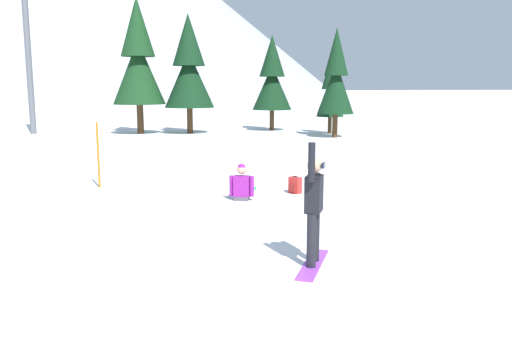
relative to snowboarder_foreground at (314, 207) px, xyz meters
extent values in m
plane|color=white|center=(-3.24, 0.77, -0.95)|extent=(800.00, 800.00, 0.00)
cube|color=#993FD8|center=(0.00, 0.00, -0.94)|extent=(1.06, 1.44, 0.02)
cylinder|color=black|center=(0.09, 0.14, -0.50)|extent=(0.15, 0.15, 0.86)
cylinder|color=black|center=(-0.09, -0.13, -0.50)|extent=(0.15, 0.15, 0.86)
cube|color=black|center=(0.00, 0.00, 0.22)|extent=(0.42, 0.47, 0.58)
cylinder|color=black|center=(0.14, 0.22, 0.22)|extent=(0.11, 0.11, 0.58)
cylinder|color=black|center=(-0.14, -0.22, 0.76)|extent=(0.11, 0.11, 0.60)
sphere|color=tan|center=(0.00, 0.00, 0.67)|extent=(0.24, 0.24, 0.24)
cube|color=black|center=(0.12, -0.07, 0.68)|extent=(0.12, 0.16, 0.08)
cube|color=#4C4C51|center=(0.11, 5.02, -0.90)|extent=(0.44, 0.40, 0.10)
cylinder|color=#4C4C51|center=(0.23, 5.52, -0.88)|extent=(0.46, 0.79, 0.14)
cylinder|color=#4C4C51|center=(0.41, 5.44, -0.88)|extent=(0.46, 0.79, 0.14)
cube|color=#19B259|center=(0.49, 5.84, -0.94)|extent=(0.88, 1.49, 0.02)
cube|color=#8C1E8C|center=(0.11, 5.02, -0.59)|extent=(0.46, 0.39, 0.52)
cylinder|color=#8C1E8C|center=(-0.12, 5.13, -0.59)|extent=(0.11, 0.11, 0.52)
cylinder|color=#8C1E8C|center=(0.35, 4.91, -0.59)|extent=(0.11, 0.11, 0.52)
sphere|color=tan|center=(0.11, 5.02, -0.17)|extent=(0.24, 0.24, 0.24)
sphere|color=#8C1E8C|center=(0.11, 5.02, -0.12)|extent=(0.20, 0.20, 0.20)
cube|color=red|center=(1.72, 5.47, -0.73)|extent=(0.34, 0.38, 0.44)
cube|color=maroon|center=(1.61, 5.40, -0.80)|extent=(0.17, 0.22, 0.20)
cylinder|color=black|center=(1.72, 5.47, -0.49)|extent=(0.08, 0.11, 0.02)
cylinder|color=orange|center=(-3.37, 7.78, -0.02)|extent=(0.06, 0.06, 1.87)
cylinder|color=#472D19|center=(10.07, 21.89, -0.43)|extent=(0.24, 0.24, 1.05)
cone|color=black|center=(10.07, 21.89, 1.21)|extent=(1.67, 1.67, 2.23)
cone|color=black|center=(10.07, 21.89, 2.77)|extent=(1.08, 1.08, 2.05)
cylinder|color=#472D19|center=(9.35, 19.58, -0.28)|extent=(0.31, 0.31, 1.35)
cone|color=black|center=(9.35, 19.58, 1.82)|extent=(2.06, 2.06, 2.86)
cone|color=black|center=(9.35, 19.58, 3.82)|extent=(1.34, 1.34, 2.62)
cylinder|color=#472D19|center=(-1.12, 25.04, -0.05)|extent=(0.41, 0.41, 1.80)
cone|color=#143819|center=(-1.12, 25.04, 2.76)|extent=(3.15, 3.15, 3.83)
cone|color=#143819|center=(-1.12, 25.04, 5.45)|extent=(2.05, 2.05, 3.51)
cylinder|color=#472D19|center=(1.84, 24.44, -0.16)|extent=(0.36, 0.36, 1.59)
cone|color=black|center=(1.84, 24.44, 2.34)|extent=(3.03, 3.03, 3.39)
cone|color=black|center=(1.84, 24.44, 4.71)|extent=(1.97, 1.97, 3.11)
cylinder|color=#472D19|center=(7.41, 25.23, -0.27)|extent=(0.31, 0.31, 1.36)
cone|color=black|center=(7.41, 25.23, 1.85)|extent=(2.59, 2.59, 2.90)
cone|color=black|center=(7.41, 25.23, 3.88)|extent=(1.68, 1.68, 2.65)
cylinder|color=#595B60|center=(-7.45, 26.88, 4.70)|extent=(0.36, 0.36, 11.31)
camera|label=1|loc=(-3.10, -7.45, 1.89)|focal=36.35mm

